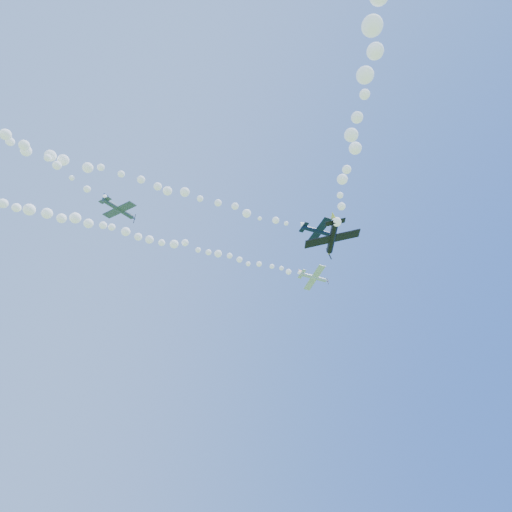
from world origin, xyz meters
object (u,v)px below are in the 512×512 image
plane_white (314,277)px  plane_grey (119,209)px  plane_navy (318,231)px  plane_black (332,238)px

plane_white → plane_grey: bearing=-164.8°
plane_white → plane_navy: (-11.00, -15.06, -2.87)m
plane_navy → plane_grey: bearing=171.0°
plane_white → plane_navy: bearing=-117.7°
plane_white → plane_black: (-17.01, -24.40, -13.45)m
plane_white → plane_navy: 18.87m
plane_grey → plane_black: size_ratio=0.89×
plane_navy → plane_grey: (-31.66, 9.95, -2.28)m
plane_navy → plane_grey: size_ratio=1.07×
plane_navy → plane_black: bearing=-114.3°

